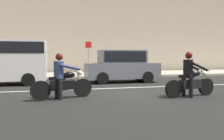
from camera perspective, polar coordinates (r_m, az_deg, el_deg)
The scene contains 9 objects.
ground_plane at distance 9.89m, azimuth 5.04°, elevation -5.10°, with size 80.00×80.00×0.00m, color black.
sidewalk_slab at distance 17.60m, azimuth -3.37°, elevation -1.10°, with size 40.00×4.40×0.14m, color #A8A399.
lane_marking_stripe at distance 10.66m, azimuth 2.13°, elevation -4.45°, with size 18.00×0.14×0.01m, color silver.
motorcycle_with_rider_denim_blue at distance 8.14m, azimuth -12.22°, elevation -2.48°, with size 2.10×0.83×1.57m.
motorcycle_with_rider_black_leather at distance 8.83m, azimuth 18.71°, elevation -2.00°, with size 2.12×0.74×1.62m.
parked_hatchback_slate_gray at distance 13.01m, azimuth 2.37°, elevation 1.11°, with size 4.04×1.76×1.80m.
parked_van_white at distance 13.06m, azimuth -25.59°, elevation 2.48°, with size 4.41×1.96×2.29m.
street_sign_post at distance 16.80m, azimuth -5.83°, elevation 3.88°, with size 0.44×0.08×2.39m.
pedestrian_bystander at distance 17.63m, azimuth 1.25°, elevation 2.29°, with size 0.34×0.34×1.65m.
Camera 1 is at (-3.15, -9.26, 1.48)m, focal length 37.08 mm.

